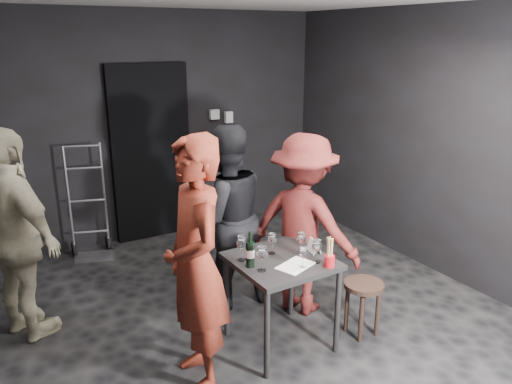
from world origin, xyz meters
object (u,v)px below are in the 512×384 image
stool (363,294)px  man_maroon (304,218)px  bystander_cream (14,220)px  wine_bottle (250,253)px  tasting_table (281,270)px  breadstick_cup (330,253)px  woman_black (225,207)px  hand_truck (92,236)px  server_red (195,240)px

stool → man_maroon: size_ratio=0.27×
bystander_cream → wine_bottle: 1.87m
tasting_table → bystander_cream: size_ratio=0.37×
bystander_cream → breadstick_cup: bearing=-153.0°
man_maroon → bystander_cream: size_ratio=0.86×
wine_bottle → woman_black: bearing=75.7°
breadstick_cup → woman_black: bearing=105.0°
woman_black → hand_truck: bearing=-58.2°
bystander_cream → breadstick_cup: (1.98, -1.45, -0.16)m
server_red → wine_bottle: (0.47, 0.09, -0.24)m
tasting_table → breadstick_cup: (0.24, -0.29, 0.21)m
tasting_table → bystander_cream: bearing=146.4°
bystander_cream → wine_bottle: bearing=-155.0°
stool → woman_black: 1.40m
woman_black → man_maroon: bearing=144.2°
hand_truck → man_maroon: man_maroon is taller
stool → server_red: bearing=174.3°
man_maroon → breadstick_cup: (-0.24, -0.66, -0.01)m
bystander_cream → woman_black: bearing=-127.8°
server_red → bystander_cream: bearing=-134.3°
woman_black → bystander_cream: size_ratio=0.92×
breadstick_cup → man_maroon: bearing=70.5°
tasting_table → stool: tasting_table is taller
hand_truck → breadstick_cup: (1.16, -2.80, 0.63)m
stool → woman_black: (-0.73, 1.06, 0.57)m
hand_truck → tasting_table: 2.71m
bystander_cream → wine_bottle: bystander_cream is taller
hand_truck → server_red: bearing=-68.0°
server_red → man_maroon: server_red is taller
man_maroon → breadstick_cup: size_ratio=7.00×
hand_truck → stool: size_ratio=2.72×
hand_truck → tasting_table: bearing=-51.7°
tasting_table → woman_black: (-0.06, 0.83, 0.29)m
wine_bottle → stool: bearing=-13.7°
hand_truck → woman_black: bearing=-44.7°
hand_truck → server_red: size_ratio=0.58×
tasting_table → server_red: server_red is taller
man_maroon → hand_truck: bearing=6.3°
tasting_table → man_maroon: size_ratio=0.43×
hand_truck → man_maroon: (1.40, -2.14, 0.65)m
woman_black → stool: bearing=129.2°
man_maroon → wine_bottle: 0.83m
woman_black → bystander_cream: bearing=-6.3°
woman_black → wine_bottle: (-0.21, -0.83, -0.08)m
stool → server_red: (-1.41, 0.14, 0.73)m
tasting_table → breadstick_cup: size_ratio=3.00×
bystander_cream → stool: bearing=-146.7°
wine_bottle → bystander_cream: bearing=141.9°
stool → server_red: 1.59m
tasting_table → bystander_cream: 2.12m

